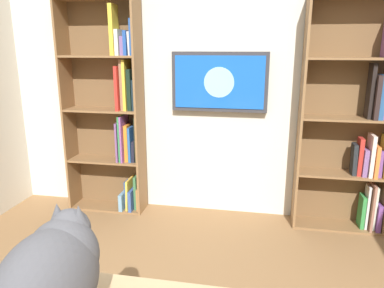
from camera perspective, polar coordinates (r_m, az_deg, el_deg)
wall_back at (r=3.67m, az=4.45°, el=9.53°), size 4.52×0.06×2.70m
bookshelf_left at (r=3.64m, az=24.43°, el=2.89°), size 0.82×0.28×2.13m
bookshelf_right at (r=3.83m, az=-12.21°, el=4.86°), size 0.80×0.28×2.14m
wall_mounted_tv at (r=3.59m, az=4.35°, el=9.61°), size 0.93×0.07×0.57m
cat at (r=1.35m, az=-20.83°, el=-18.32°), size 0.30×0.57×0.38m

